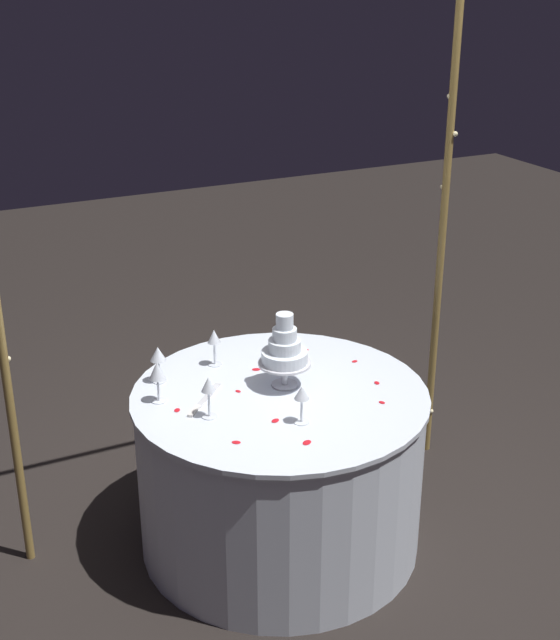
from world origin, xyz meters
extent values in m
plane|color=black|center=(0.00, 0.00, 0.00)|extent=(12.00, 12.00, 0.00)
cylinder|color=olive|center=(1.02, 0.35, 1.14)|extent=(0.04, 0.04, 2.28)
sphere|color=#F9EAB2|center=(1.02, 0.36, 0.19)|extent=(0.02, 0.02, 0.02)
sphere|color=#F9EAB2|center=(1.04, 0.33, 1.64)|extent=(0.02, 0.02, 0.02)
sphere|color=#F9EAB2|center=(-1.00, 0.36, 0.93)|extent=(0.02, 0.02, 0.02)
sphere|color=#F9EAB2|center=(1.02, 0.34, 0.23)|extent=(0.02, 0.02, 0.02)
sphere|color=#F9EAB2|center=(1.01, 0.36, 1.81)|extent=(0.02, 0.02, 0.02)
sphere|color=#F9EAB2|center=(1.02, 0.37, 1.39)|extent=(0.02, 0.02, 0.02)
cylinder|color=silver|center=(0.00, 0.00, 0.35)|extent=(1.21, 1.21, 0.71)
cylinder|color=silver|center=(0.00, 0.00, 0.72)|extent=(1.23, 1.23, 0.02)
cylinder|color=silver|center=(0.05, 0.05, 0.73)|extent=(0.11, 0.11, 0.01)
cylinder|color=silver|center=(0.05, 0.05, 0.78)|extent=(0.02, 0.02, 0.09)
cylinder|color=silver|center=(0.05, 0.05, 0.83)|extent=(0.22, 0.22, 0.01)
cylinder|color=white|center=(0.05, 0.05, 0.86)|extent=(0.19, 0.19, 0.05)
cylinder|color=white|center=(0.05, 0.05, 0.91)|extent=(0.13, 0.13, 0.05)
cylinder|color=white|center=(0.05, 0.05, 0.96)|extent=(0.10, 0.10, 0.05)
cylinder|color=white|center=(0.05, 0.05, 1.02)|extent=(0.07, 0.07, 0.06)
cylinder|color=silver|center=(-0.14, 0.36, 0.73)|extent=(0.06, 0.06, 0.00)
cylinder|color=silver|center=(-0.14, 0.36, 0.78)|extent=(0.01, 0.01, 0.10)
cone|color=silver|center=(-0.14, 0.36, 0.86)|extent=(0.06, 0.06, 0.06)
cylinder|color=silver|center=(-0.03, -0.25, 0.73)|extent=(0.06, 0.06, 0.00)
cylinder|color=silver|center=(-0.03, -0.25, 0.78)|extent=(0.01, 0.01, 0.10)
cone|color=silver|center=(-0.03, -0.25, 0.86)|extent=(0.06, 0.06, 0.05)
cylinder|color=silver|center=(-0.33, -0.06, 0.73)|extent=(0.06, 0.06, 0.00)
cylinder|color=silver|center=(-0.33, -0.06, 0.79)|extent=(0.01, 0.01, 0.11)
cone|color=silver|center=(-0.33, -0.06, 0.87)|extent=(0.06, 0.06, 0.06)
cylinder|color=silver|center=(-0.41, 0.31, 0.73)|extent=(0.06, 0.06, 0.00)
cylinder|color=silver|center=(-0.41, 0.31, 0.78)|extent=(0.01, 0.01, 0.10)
cone|color=silver|center=(-0.41, 0.31, 0.86)|extent=(0.07, 0.07, 0.06)
cylinder|color=silver|center=(-0.47, 0.15, 0.73)|extent=(0.06, 0.06, 0.00)
cylinder|color=silver|center=(-0.47, 0.15, 0.78)|extent=(0.01, 0.01, 0.10)
cone|color=silver|center=(-0.47, 0.15, 0.87)|extent=(0.07, 0.07, 0.07)
cube|color=silver|center=(-0.28, 0.10, 0.73)|extent=(0.17, 0.17, 0.01)
cube|color=white|center=(-0.38, 0.00, 0.73)|extent=(0.08, 0.08, 0.01)
ellipsoid|color=red|center=(0.00, 0.24, 0.73)|extent=(0.04, 0.04, 0.00)
ellipsoid|color=red|center=(0.40, -0.10, 0.73)|extent=(0.03, 0.03, 0.00)
ellipsoid|color=red|center=(-0.43, 0.04, 0.73)|extent=(0.04, 0.04, 0.00)
ellipsoid|color=red|center=(0.29, 0.32, 0.73)|extent=(0.03, 0.02, 0.00)
ellipsoid|color=red|center=(-0.15, 0.09, 0.73)|extent=(0.03, 0.03, 0.00)
ellipsoid|color=red|center=(0.43, 0.12, 0.73)|extent=(0.03, 0.03, 0.00)
ellipsoid|color=red|center=(-0.08, -0.40, 0.73)|extent=(0.05, 0.04, 0.00)
ellipsoid|color=red|center=(-0.32, -0.28, 0.73)|extent=(0.04, 0.04, 0.00)
ellipsoid|color=red|center=(-0.12, -0.20, 0.73)|extent=(0.04, 0.04, 0.00)
ellipsoid|color=red|center=(0.33, -0.26, 0.73)|extent=(0.03, 0.03, 0.00)
camera|label=1|loc=(-1.38, -2.86, 2.40)|focal=48.83mm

